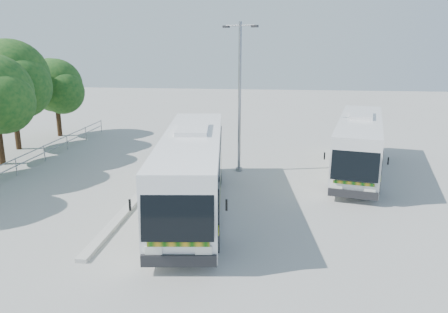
# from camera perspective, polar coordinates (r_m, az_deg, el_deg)

# --- Properties ---
(ground) EXTENTS (100.00, 100.00, 0.00)m
(ground) POSITION_cam_1_polar(r_m,az_deg,el_deg) (20.07, -5.04, -5.98)
(ground) COLOR #999994
(ground) RESTS_ON ground
(kerb_divider) EXTENTS (0.40, 16.00, 0.15)m
(kerb_divider) POSITION_cam_1_polar(r_m,az_deg,el_deg) (22.42, -9.79, -3.70)
(kerb_divider) COLOR #B2B2AD
(kerb_divider) RESTS_ON ground
(railing) EXTENTS (0.06, 22.00, 1.00)m
(railing) POSITION_cam_1_polar(r_m,az_deg,el_deg) (27.10, -24.46, -0.16)
(railing) COLOR gray
(railing) RESTS_ON ground
(tree_far_d) EXTENTS (5.62, 5.30, 7.33)m
(tree_far_d) POSITION_cam_1_polar(r_m,az_deg,el_deg) (32.26, -25.99, 9.22)
(tree_far_d) COLOR #382314
(tree_far_d) RESTS_ON ground
(tree_far_e) EXTENTS (4.54, 4.28, 5.92)m
(tree_far_e) POSITION_cam_1_polar(r_m,az_deg,el_deg) (35.88, -21.07, 8.63)
(tree_far_e) COLOR #382314
(tree_far_e) RESTS_ON ground
(coach_main) EXTENTS (3.70, 11.99, 3.27)m
(coach_main) POSITION_cam_1_polar(r_m,az_deg,el_deg) (18.81, -4.21, -1.62)
(coach_main) COLOR white
(coach_main) RESTS_ON ground
(coach_adjacent) EXTENTS (4.36, 11.08, 3.02)m
(coach_adjacent) POSITION_cam_1_polar(r_m,az_deg,el_deg) (25.25, 17.20, 1.64)
(coach_adjacent) COLOR silver
(coach_adjacent) RESTS_ON ground
(lamppost) EXTENTS (1.93, 0.82, 8.12)m
(lamppost) POSITION_cam_1_polar(r_m,az_deg,el_deg) (23.88, 2.06, 8.47)
(lamppost) COLOR gray
(lamppost) RESTS_ON ground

